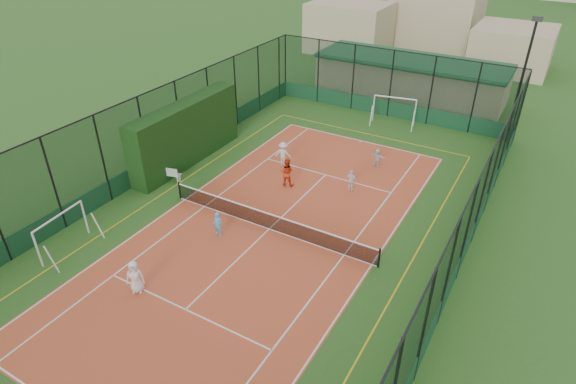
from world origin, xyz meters
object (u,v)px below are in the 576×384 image
at_px(child_near_left, 135,277).
at_px(futsal_goal_near, 62,233).
at_px(child_near_mid, 218,224).
at_px(floodlight_ne, 521,84).
at_px(child_far_left, 283,154).
at_px(coach, 287,172).
at_px(child_far_right, 351,180).
at_px(futsal_goal_far, 394,111).
at_px(child_far_back, 377,157).
at_px(clubhouse, 410,78).
at_px(white_bench, 167,173).

bearing_deg(child_near_left, futsal_goal_near, 140.35).
xyz_separation_m(child_near_left, child_near_mid, (0.59, 4.87, -0.11)).
height_order(floodlight_ne, child_near_left, floodlight_ne).
distance_m(floodlight_ne, child_near_mid, 21.36).
distance_m(child_far_left, coach, 2.54).
xyz_separation_m(child_near_mid, child_far_right, (3.88, 7.22, -0.03)).
bearing_deg(futsal_goal_near, futsal_goal_far, -26.17).
bearing_deg(floodlight_ne, child_near_mid, -119.77).
bearing_deg(child_far_left, child_far_right, 151.92).
xyz_separation_m(child_far_right, child_far_back, (0.21, 3.49, -0.06)).
distance_m(futsal_goal_near, child_far_right, 15.04).
bearing_deg(child_near_mid, clubhouse, 86.66).
relative_size(floodlight_ne, coach, 4.87).
bearing_deg(white_bench, child_far_left, 31.44).
relative_size(clubhouse, coach, 8.96).
distance_m(child_near_mid, child_far_back, 11.46).
distance_m(child_far_left, child_far_right, 4.95).
height_order(white_bench, child_near_left, child_near_left).
xyz_separation_m(clubhouse, white_bench, (-7.80, -20.84, -1.09)).
bearing_deg(child_far_right, coach, 24.73).
bearing_deg(white_bench, futsal_goal_near, -102.13).
relative_size(child_near_mid, coach, 0.79).
bearing_deg(child_far_right, white_bench, 27.48).
distance_m(floodlight_ne, clubhouse, 10.47).
xyz_separation_m(clubhouse, coach, (-1.42, -17.81, -0.72)).
relative_size(futsal_goal_near, child_far_left, 1.93).
bearing_deg(child_far_left, clubhouse, -119.81).
distance_m(child_near_mid, child_far_right, 8.20).
bearing_deg(clubhouse, coach, -94.57).
distance_m(child_far_left, child_far_back, 5.80).
relative_size(futsal_goal_near, coach, 1.71).
xyz_separation_m(child_near_left, child_far_right, (4.47, 12.09, -0.13)).
distance_m(clubhouse, futsal_goal_near, 29.13).
bearing_deg(futsal_goal_near, child_near_left, -100.21).
relative_size(child_near_left, child_far_right, 1.21).
bearing_deg(floodlight_ne, futsal_goal_far, -174.45).
xyz_separation_m(futsal_goal_far, child_far_back, (1.39, -6.84, -0.40)).
distance_m(futsal_goal_near, futsal_goal_far, 23.51).
height_order(child_near_left, coach, coach).
relative_size(futsal_goal_near, child_far_back, 2.50).
distance_m(child_near_mid, child_far_left, 8.03).
xyz_separation_m(clubhouse, child_far_right, (2.01, -16.48, -0.93)).
height_order(floodlight_ne, white_bench, floodlight_ne).
bearing_deg(coach, futsal_goal_far, -116.71).
bearing_deg(clubhouse, futsal_goal_far, -82.28).
relative_size(white_bench, child_near_left, 1.12).
relative_size(futsal_goal_far, child_near_mid, 2.32).
relative_size(white_bench, futsal_goal_near, 0.59).
relative_size(clubhouse, child_near_mid, 11.41).
relative_size(child_far_right, coach, 0.75).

